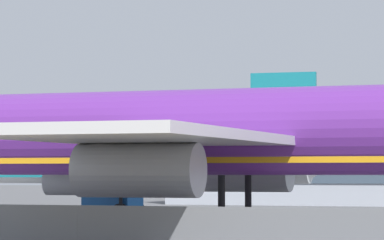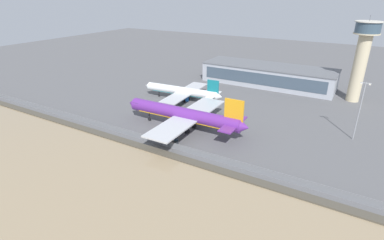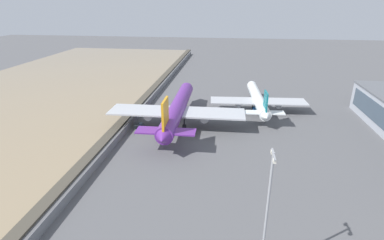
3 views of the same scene
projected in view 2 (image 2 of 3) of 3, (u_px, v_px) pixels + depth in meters
name	position (u px, v px, depth m)	size (l,w,h in m)	color
ground_plane	(186.00, 128.00, 114.23)	(500.00, 500.00, 0.00)	#565659
shoreline_seawall	(153.00, 150.00, 97.89)	(320.00, 3.00, 0.50)	#474238
perimeter_fence	(161.00, 142.00, 101.11)	(280.00, 0.10, 2.25)	slate
cargo_jet_purple	(185.00, 115.00, 111.06)	(51.39, 43.75, 15.31)	#602889
passenger_jet_white_teal	(183.00, 91.00, 141.33)	(41.11, 35.32, 12.04)	white
baggage_tug	(176.00, 142.00, 101.82)	(2.89, 3.58, 1.80)	#1E2328
ops_van	(184.00, 98.00, 142.27)	(5.58, 3.49, 2.48)	#19519E
control_tower	(362.00, 54.00, 134.38)	(11.41, 11.41, 38.72)	#C6B793
terminal_building	(268.00, 75.00, 165.98)	(71.21, 22.54, 10.66)	#9EA3AD
apron_light_mast_apron_west	(360.00, 108.00, 101.00)	(3.20, 0.40, 20.81)	#93969B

